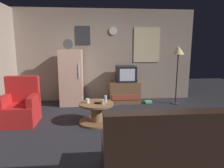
% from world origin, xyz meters
% --- Properties ---
extents(ground_plane, '(12.00, 12.00, 0.00)m').
position_xyz_m(ground_plane, '(0.00, 0.00, 0.00)').
color(ground_plane, '#232328').
extents(wall_with_art, '(5.20, 0.12, 2.63)m').
position_xyz_m(wall_with_art, '(0.01, 2.45, 1.32)').
color(wall_with_art, gray).
rests_on(wall_with_art, ground_plane).
extents(fridge, '(0.60, 0.62, 1.77)m').
position_xyz_m(fridge, '(-0.94, 1.99, 0.75)').
color(fridge, beige).
rests_on(fridge, ground_plane).
extents(tv_stand, '(0.84, 0.53, 0.61)m').
position_xyz_m(tv_stand, '(0.53, 2.03, 0.30)').
color(tv_stand, brown).
rests_on(tv_stand, ground_plane).
extents(crt_tv, '(0.54, 0.51, 0.44)m').
position_xyz_m(crt_tv, '(0.56, 2.03, 0.83)').
color(crt_tv, black).
rests_on(crt_tv, tv_stand).
extents(standing_lamp, '(0.32, 0.32, 1.59)m').
position_xyz_m(standing_lamp, '(1.94, 1.77, 1.36)').
color(standing_lamp, '#332D28').
rests_on(standing_lamp, ground_plane).
extents(coffee_table, '(0.72, 0.72, 0.43)m').
position_xyz_m(coffee_table, '(-0.29, 0.51, 0.22)').
color(coffee_table, brown).
rests_on(coffee_table, ground_plane).
extents(wine_glass, '(0.05, 0.05, 0.15)m').
position_xyz_m(wine_glass, '(-0.10, 0.52, 0.51)').
color(wine_glass, silver).
rests_on(wine_glass, coffee_table).
extents(mug_ceramic_white, '(0.08, 0.08, 0.09)m').
position_xyz_m(mug_ceramic_white, '(-0.47, 0.53, 0.48)').
color(mug_ceramic_white, silver).
rests_on(mug_ceramic_white, coffee_table).
extents(mug_ceramic_tan, '(0.08, 0.08, 0.09)m').
position_xyz_m(mug_ceramic_tan, '(-0.17, 0.40, 0.48)').
color(mug_ceramic_tan, tan).
rests_on(mug_ceramic_tan, coffee_table).
extents(remote_control, '(0.15, 0.05, 0.02)m').
position_xyz_m(remote_control, '(-0.26, 0.46, 0.44)').
color(remote_control, black).
rests_on(remote_control, coffee_table).
extents(armchair, '(0.68, 0.68, 0.96)m').
position_xyz_m(armchair, '(-1.86, 0.67, 0.34)').
color(armchair, red).
rests_on(armchair, ground_plane).
extents(couch, '(1.70, 0.80, 0.92)m').
position_xyz_m(couch, '(0.61, -1.39, 0.31)').
color(couch, black).
rests_on(couch, ground_plane).
extents(book_stack, '(0.18, 0.17, 0.07)m').
position_xyz_m(book_stack, '(1.19, 1.86, 0.04)').
color(book_stack, '#614368').
rests_on(book_stack, ground_plane).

